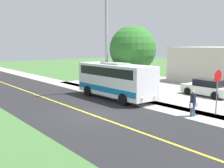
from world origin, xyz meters
TOP-DOWN VIEW (x-y plane):
  - ground_plane at (0.00, 0.00)m, footprint 120.00×120.00m
  - road_surface at (0.00, 0.00)m, footprint 8.00×100.00m
  - sidewalk at (-5.20, 0.00)m, footprint 2.40×100.00m
  - road_centre_line at (0.00, 0.00)m, footprint 0.16×100.00m
  - shuttle_bus_front at (-4.46, -3.12)m, footprint 2.56×7.68m
  - pedestrian_with_bags at (-4.70, 4.24)m, footprint 0.72×0.34m
  - stop_sign at (-6.10, 4.99)m, footprint 0.76×0.07m
  - street_light_pole at (-4.89, -5.03)m, footprint 1.97×0.24m
  - parked_car_near at (-11.56, 0.91)m, footprint 2.16×4.47m
  - tree_curbside at (-7.40, -4.25)m, footprint 4.25×4.25m

SIDE VIEW (x-z plane):
  - ground_plane at x=0.00m, z-range 0.00..0.00m
  - sidewalk at x=-5.20m, z-range 0.00..0.01m
  - road_surface at x=0.00m, z-range 0.00..0.01m
  - road_centre_line at x=0.00m, z-range 0.01..0.01m
  - parked_car_near at x=-11.56m, z-range -0.04..1.41m
  - pedestrian_with_bags at x=-4.70m, z-range 0.06..1.71m
  - shuttle_bus_front at x=-4.46m, z-range 0.15..3.12m
  - stop_sign at x=-6.10m, z-range 0.52..3.40m
  - tree_curbside at x=-7.40m, z-range 0.94..7.11m
  - street_light_pole at x=-4.89m, z-range 0.41..9.30m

